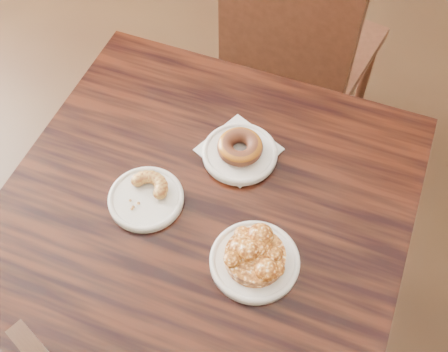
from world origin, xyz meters
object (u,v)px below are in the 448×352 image
Objects in this scene: chair_far at (305,48)px; apple_fritter at (255,256)px; cafe_table at (207,280)px; glazed_donut at (240,147)px; cruller_fragment at (145,194)px.

apple_fritter is at bearing 107.77° from chair_far.
chair_far reaches higher than cafe_table.
cruller_fragment is at bearing -116.86° from glazed_donut.
apple_fritter is 0.27m from cruller_fragment.
cruller_fragment is at bearing -179.92° from apple_fritter.
apple_fritter is at bearing 0.08° from cruller_fragment.
glazed_donut is 0.62× the size of apple_fritter.
apple_fritter is 1.63× the size of cruller_fragment.
cafe_table is 0.87m from chair_far.
chair_far is at bearing 93.74° from cruller_fragment.
chair_far is 9.04× the size of cruller_fragment.
glazed_donut is 0.26m from apple_fritter.
cruller_fragment is (-0.10, -0.21, -0.01)m from glazed_donut.
chair_far is at bearing 109.99° from apple_fritter.
glazed_donut is 0.23m from cruller_fragment.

